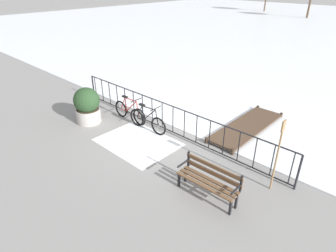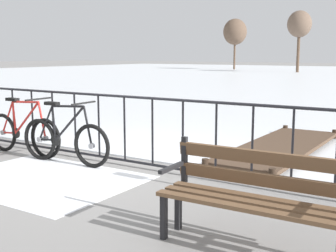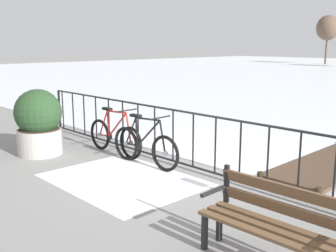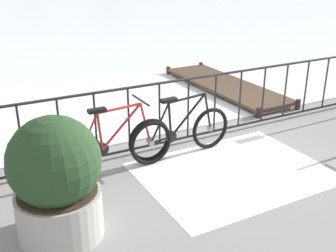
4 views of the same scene
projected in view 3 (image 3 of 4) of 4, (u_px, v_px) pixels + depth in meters
name	position (u px, v px, depth m)	size (l,w,h in m)	color
ground_plane	(183.00, 168.00, 7.35)	(160.00, 160.00, 0.00)	gray
snow_patch	(123.00, 180.00, 6.70)	(2.55, 1.94, 0.01)	white
railing_fence	(183.00, 138.00, 7.24)	(9.06, 0.06, 1.07)	#232328
bicycle_near_railing	(115.00, 137.00, 8.20)	(1.71, 0.52, 0.97)	black
bicycle_second	(145.00, 146.00, 7.43)	(1.71, 0.52, 0.97)	black
park_bench	(279.00, 220.00, 3.98)	(1.61, 0.53, 0.89)	brown
planter_with_shrub	(39.00, 122.00, 8.14)	(0.95, 0.95, 1.35)	#ADA8A0
tree_west_mid	(328.00, 28.00, 44.02)	(2.48, 2.48, 5.33)	brown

